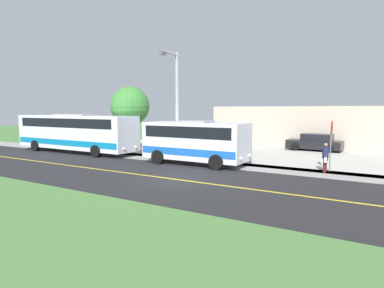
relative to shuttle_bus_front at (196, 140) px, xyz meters
The scene contains 13 objects.
ground_plane 5.02m from the shuttle_bus_front, 17.77° to the left, with size 120.00×120.00×0.00m, color #477238.
road_surface 5.02m from the shuttle_bus_front, 17.77° to the left, with size 8.00×100.00×0.01m, color black.
sidewalk 2.21m from the shuttle_bus_front, 114.05° to the left, with size 2.40×100.00×0.01m, color gray.
parking_lot_surface 9.16m from the shuttle_bus_front, 150.41° to the left, with size 14.00×36.00×0.01m, color #B2ADA3.
road_centre_line 5.01m from the shuttle_bus_front, 17.77° to the left, with size 0.16×100.00×0.00m, color gold.
shuttle_bus_front is the anchor object (origin of this frame).
transit_bus_rear 11.24m from the shuttle_bus_front, 89.74° to the right, with size 2.64×11.61×3.10m.
pedestrian_with_bags 7.74m from the shuttle_bus_front, 99.09° to the left, with size 0.72×0.34×1.64m.
stop_sign 7.99m from the shuttle_bus_front, 101.20° to the left, with size 0.76×0.07×2.88m.
street_light_pole 3.01m from the shuttle_bus_front, 100.64° to the right, with size 1.97×0.24×7.20m.
parked_car_near 12.18m from the shuttle_bus_front, 153.11° to the left, with size 2.20×4.49×1.45m.
tree_curbside 8.68m from the shuttle_bus_front, 109.86° to the right, with size 3.23×3.23×5.38m.
commercial_building 17.81m from the shuttle_bus_front, 161.11° to the left, with size 10.00×20.76×3.76m, color #B7A893.
Camera 1 is at (13.22, 8.63, 3.50)m, focal length 30.05 mm.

